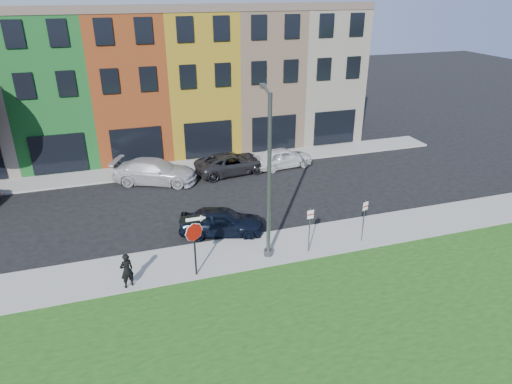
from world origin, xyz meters
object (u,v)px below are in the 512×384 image
object	(u,v)px
man	(127,270)
stop_sign	(194,233)
sedan_near	(222,221)
street_lamp	(268,178)

from	to	relation	value
man	stop_sign	bearing A→B (deg)	156.91
stop_sign	sedan_near	bearing A→B (deg)	60.09
stop_sign	man	xyz separation A→B (m)	(-2.86, 0.02, -1.28)
man	sedan_near	xyz separation A→B (m)	(4.82, 3.30, -0.18)
man	street_lamp	bearing A→B (deg)	163.66
man	street_lamp	world-z (taller)	street_lamp
stop_sign	street_lamp	bearing A→B (deg)	12.31
man	sedan_near	world-z (taller)	man
man	sedan_near	bearing A→B (deg)	-168.28
man	street_lamp	xyz separation A→B (m)	(6.38, 0.71, 3.04)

